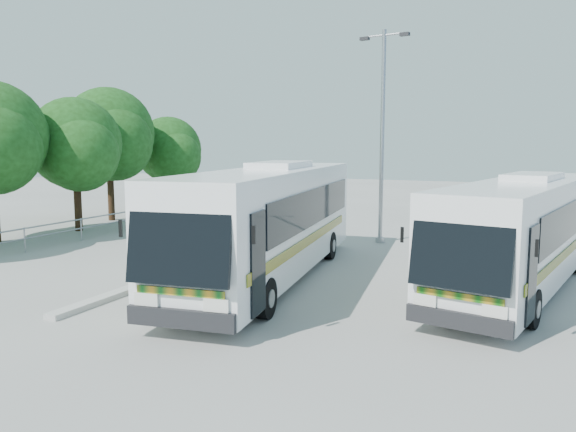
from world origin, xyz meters
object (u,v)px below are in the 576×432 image
at_px(tree_far_d, 110,133).
at_px(coach_main, 270,219).
at_px(coach_adjacent, 523,230).
at_px(lamppost, 382,127).
at_px(tree_far_e, 169,150).
at_px(tree_far_c, 76,144).

distance_m(tree_far_d, coach_main, 16.78).
distance_m(coach_adjacent, lamppost, 8.93).
relative_size(tree_far_e, lamppost, 0.66).
bearing_deg(coach_adjacent, tree_far_d, 173.19).
bearing_deg(lamppost, coach_main, -91.39).
relative_size(tree_far_c, tree_far_e, 1.10).
height_order(tree_far_e, coach_main, tree_far_e).
xyz_separation_m(tree_far_e, coach_main, (13.35, -13.23, -1.98)).
bearing_deg(coach_main, tree_far_d, 140.44).
bearing_deg(coach_adjacent, lamppost, 145.20).
distance_m(tree_far_d, lamppost, 15.54).
relative_size(tree_far_e, coach_main, 0.47).
height_order(tree_far_d, tree_far_e, tree_far_d).
distance_m(tree_far_e, coach_adjacent, 23.66).
bearing_deg(coach_main, tree_far_c, 150.93).
xyz_separation_m(coach_adjacent, lamppost, (-5.81, 5.98, 3.20)).
distance_m(tree_far_e, lamppost, 15.81).
bearing_deg(tree_far_d, lamppost, -3.27).
bearing_deg(lamppost, tree_far_c, -159.61).
bearing_deg(tree_far_e, coach_main, -44.75).
height_order(coach_main, coach_adjacent, coach_main).
height_order(tree_far_c, lamppost, lamppost).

